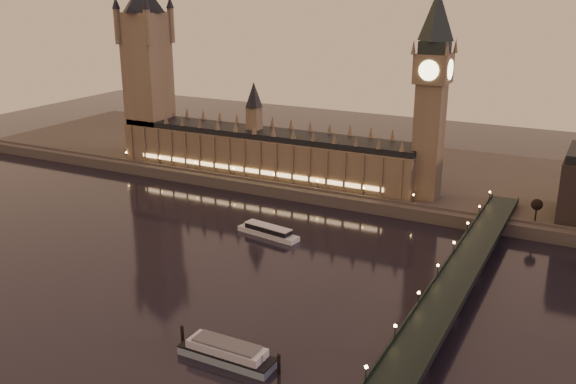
% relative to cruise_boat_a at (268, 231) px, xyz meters
% --- Properties ---
extents(ground, '(700.00, 700.00, 0.00)m').
position_rel_cruise_boat_a_xyz_m(ground, '(-1.50, -50.92, -2.19)').
color(ground, black).
rests_on(ground, ground).
extents(far_embankment, '(560.00, 130.00, 6.00)m').
position_rel_cruise_boat_a_xyz_m(far_embankment, '(28.50, 114.08, 0.81)').
color(far_embankment, '#423D35').
rests_on(far_embankment, ground).
extents(palace_of_westminster, '(180.00, 26.62, 52.00)m').
position_rel_cruise_boat_a_xyz_m(palace_of_westminster, '(-41.63, 70.07, 19.52)').
color(palace_of_westminster, brown).
rests_on(palace_of_westminster, ground).
extents(victoria_tower, '(31.68, 31.68, 118.00)m').
position_rel_cruise_boat_a_xyz_m(victoria_tower, '(-121.50, 70.08, 63.60)').
color(victoria_tower, brown).
rests_on(victoria_tower, ground).
extents(big_ben, '(17.68, 17.68, 104.00)m').
position_rel_cruise_boat_a_xyz_m(big_ben, '(52.48, 70.07, 61.76)').
color(big_ben, brown).
rests_on(big_ben, ground).
extents(westminster_bridge, '(13.20, 260.00, 15.30)m').
position_rel_cruise_boat_a_xyz_m(westminster_bridge, '(90.11, -50.92, 3.33)').
color(westminster_bridge, black).
rests_on(westminster_bridge, ground).
extents(bare_tree_0, '(5.12, 5.12, 10.42)m').
position_rel_cruise_boat_a_xyz_m(bare_tree_0, '(108.98, 58.08, 11.56)').
color(bare_tree_0, black).
rests_on(bare_tree_0, ground).
extents(cruise_boat_a, '(31.74, 11.74, 4.97)m').
position_rel_cruise_boat_a_xyz_m(cruise_boat_a, '(0.00, 0.00, 0.00)').
color(cruise_boat_a, silver).
rests_on(cruise_boat_a, ground).
extents(moored_barge, '(35.94, 9.00, 6.59)m').
position_rel_cruise_boat_a_xyz_m(moored_barge, '(38.46, -95.01, 0.59)').
color(moored_barge, '#88A1AD').
rests_on(moored_barge, ground).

